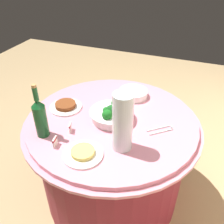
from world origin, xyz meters
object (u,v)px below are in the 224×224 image
decorative_fruit_vase (123,126)px  label_placard_front (70,127)px  plate_stack (133,93)px  wine_bottle (40,117)px  food_plate_stir_fry (66,106)px  label_placard_mid (55,141)px  broccoli_bowl (112,114)px  food_plate_noodles (83,153)px  serving_tongs (161,130)px

decorative_fruit_vase → label_placard_front: size_ratio=6.18×
plate_stack → wine_bottle: 0.72m
decorative_fruit_vase → food_plate_stir_fry: bearing=-115.1°
food_plate_stir_fry → label_placard_mid: label_placard_mid is taller
broccoli_bowl → wine_bottle: (0.29, -0.33, 0.09)m
broccoli_bowl → food_plate_stir_fry: bearing=-91.3°
food_plate_noodles → decorative_fruit_vase: bearing=128.1°
broccoli_bowl → food_plate_noodles: bearing=-4.6°
wine_bottle → label_placard_front: bearing=122.6°
broccoli_bowl → food_plate_noodles: 0.36m
broccoli_bowl → label_placard_front: bearing=-43.4°
wine_bottle → food_plate_noodles: size_ratio=1.53×
label_placard_front → label_placard_mid: bearing=-6.5°
plate_stack → serving_tongs: 0.43m
broccoli_bowl → plate_stack: bearing=172.3°
broccoli_bowl → food_plate_noodles: size_ratio=1.27×
serving_tongs → label_placard_front: (0.20, -0.51, 0.03)m
broccoli_bowl → decorative_fruit_vase: decorative_fruit_vase is taller
food_plate_stir_fry → label_placard_front: size_ratio=4.00×
plate_stack → food_plate_noodles: 0.69m
decorative_fruit_vase → plate_stack: bearing=-169.6°
broccoli_bowl → wine_bottle: wine_bottle is taller
plate_stack → food_plate_noodles: (0.68, -0.07, -0.01)m
label_placard_front → label_placard_mid: size_ratio=1.00×
broccoli_bowl → serving_tongs: size_ratio=1.87×
label_placard_mid → serving_tongs: bearing=123.3°
food_plate_noodles → label_placard_front: 0.23m
plate_stack → label_placard_mid: bearing=-20.5°
food_plate_stir_fry → label_placard_front: 0.26m
broccoli_bowl → label_placard_mid: size_ratio=5.09×
serving_tongs → food_plate_noodles: 0.50m
plate_stack → decorative_fruit_vase: size_ratio=0.62×
wine_bottle → label_placard_mid: size_ratio=6.11×
food_plate_stir_fry → label_placard_front: (0.21, 0.15, 0.02)m
wine_bottle → food_plate_noodles: wine_bottle is taller
wine_bottle → serving_tongs: 0.72m
broccoli_bowl → food_plate_stir_fry: broccoli_bowl is taller
broccoli_bowl → decorative_fruit_vase: size_ratio=0.82×
wine_bottle → decorative_fruit_vase: 0.48m
broccoli_bowl → food_plate_noodles: broccoli_bowl is taller
food_plate_noodles → wine_bottle: bearing=-103.3°
label_placard_front → label_placard_mid: (0.15, -0.02, 0.00)m
wine_bottle → serving_tongs: wine_bottle is taller
plate_stack → broccoli_bowl: bearing=-7.7°
serving_tongs → food_plate_stir_fry: size_ratio=0.68×
broccoli_bowl → wine_bottle: size_ratio=0.83×
broccoli_bowl → food_plate_stir_fry: 0.35m
decorative_fruit_vase → label_placard_mid: 0.39m
plate_stack → label_placard_mid: label_placard_mid is taller
plate_stack → decorative_fruit_vase: (0.55, 0.10, 0.12)m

